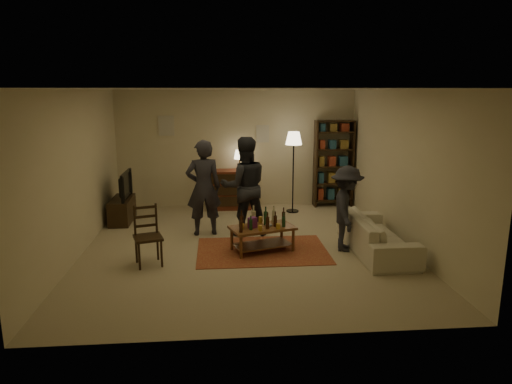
{
  "coord_description": "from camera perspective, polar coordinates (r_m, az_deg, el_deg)",
  "views": [
    {
      "loc": [
        -0.46,
        -7.57,
        2.67
      ],
      "look_at": [
        0.2,
        0.1,
        0.96
      ],
      "focal_mm": 32.0,
      "sensor_mm": 36.0,
      "label": 1
    }
  ],
  "objects": [
    {
      "name": "bookshelf",
      "position": [
        10.82,
        9.65,
        3.64
      ],
      "size": [
        0.9,
        0.34,
        2.02
      ],
      "color": "#312010",
      "rests_on": "ground"
    },
    {
      "name": "person_by_sofa",
      "position": [
        7.85,
        11.23,
        -2.06
      ],
      "size": [
        0.74,
        1.04,
        1.46
      ],
      "primitive_type": "imported",
      "rotation": [
        0.0,
        0.0,
        1.34
      ],
      "color": "#27272F",
      "rests_on": "ground"
    },
    {
      "name": "rug",
      "position": [
        7.85,
        0.79,
        -7.34
      ],
      "size": [
        2.2,
        1.5,
        0.01
      ],
      "primitive_type": "cube",
      "color": "maroon",
      "rests_on": "ground"
    },
    {
      "name": "dresser",
      "position": [
        10.52,
        -3.34,
        0.45
      ],
      "size": [
        1.0,
        0.5,
        1.36
      ],
      "color": "maroon",
      "rests_on": "ground"
    },
    {
      "name": "sofa",
      "position": [
        8.01,
        14.79,
        -5.11
      ],
      "size": [
        0.81,
        2.08,
        0.61
      ],
      "primitive_type": "imported",
      "rotation": [
        0.0,
        0.0,
        1.57
      ],
      "color": "beige",
      "rests_on": "ground"
    },
    {
      "name": "room_shell",
      "position": [
        10.59,
        -5.97,
        7.81
      ],
      "size": [
        6.0,
        6.0,
        6.0
      ],
      "color": "beige",
      "rests_on": "ground"
    },
    {
      "name": "floor_lamp",
      "position": [
        10.07,
        4.73,
        6.0
      ],
      "size": [
        0.36,
        0.36,
        1.8
      ],
      "color": "black",
      "rests_on": "ground"
    },
    {
      "name": "dining_chair",
      "position": [
        7.34,
        -13.44,
        -5.01
      ],
      "size": [
        0.52,
        0.52,
        0.96
      ],
      "rotation": [
        0.0,
        0.0,
        0.3
      ],
      "color": "#312010",
      "rests_on": "ground"
    },
    {
      "name": "person_left",
      "position": [
        8.56,
        -6.56,
        0.52
      ],
      "size": [
        0.71,
        0.52,
        1.8
      ],
      "primitive_type": "imported",
      "rotation": [
        0.0,
        0.0,
        3.28
      ],
      "color": "#27262D",
      "rests_on": "ground"
    },
    {
      "name": "tv_stand",
      "position": [
        9.85,
        -16.4,
        -1.42
      ],
      "size": [
        0.4,
        1.0,
        1.06
      ],
      "color": "#312010",
      "rests_on": "ground"
    },
    {
      "name": "floor",
      "position": [
        8.04,
        -1.36,
        -6.88
      ],
      "size": [
        6.0,
        6.0,
        0.0
      ],
      "primitive_type": "plane",
      "color": "#C6B793",
      "rests_on": "ground"
    },
    {
      "name": "coffee_table",
      "position": [
        7.73,
        0.75,
        -4.67
      ],
      "size": [
        1.18,
        0.87,
        0.77
      ],
      "rotation": [
        0.0,
        0.0,
        0.3
      ],
      "color": "brown",
      "rests_on": "ground"
    },
    {
      "name": "person_right",
      "position": [
        8.5,
        -1.48,
        0.69
      ],
      "size": [
        0.99,
        0.82,
        1.86
      ],
      "primitive_type": "imported",
      "rotation": [
        0.0,
        0.0,
        3.28
      ],
      "color": "#23232A",
      "rests_on": "ground"
    }
  ]
}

